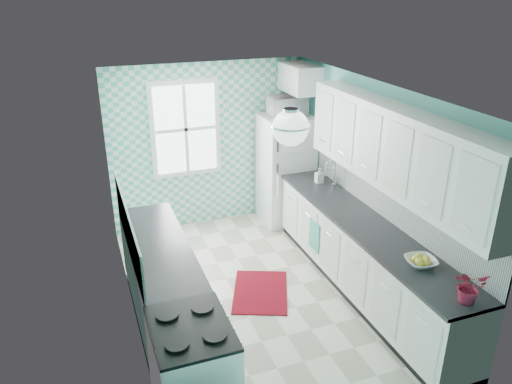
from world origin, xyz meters
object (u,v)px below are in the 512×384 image
object	(u,v)px
microwave	(287,106)
fruit_bowl	(421,262)
stove	(193,373)
sink	(323,189)
ceiling_light	(290,127)
potted_plant	(469,287)
fridge	(286,170)

from	to	relation	value
microwave	fruit_bowl	bearing A→B (deg)	90.53
stove	microwave	world-z (taller)	microwave
stove	sink	world-z (taller)	sink
ceiling_light	potted_plant	xyz separation A→B (m)	(1.20, -1.24, -1.23)
stove	fruit_bowl	size ratio (longest dim) A/B	3.25
fruit_bowl	potted_plant	xyz separation A→B (m)	(0.00, -0.65, 0.12)
stove	microwave	xyz separation A→B (m)	(2.31, 3.39, 1.34)
stove	potted_plant	xyz separation A→B (m)	(2.40, -0.44, 0.58)
fruit_bowl	stove	bearing A→B (deg)	-175.04
fridge	microwave	xyz separation A→B (m)	(0.00, 0.00, 1.00)
potted_plant	sink	bearing A→B (deg)	89.91
stove	potted_plant	size ratio (longest dim) A/B	3.19
microwave	sink	bearing A→B (deg)	93.97
ceiling_light	sink	distance (m)	2.39
sink	potted_plant	bearing A→B (deg)	-89.45
ceiling_light	fridge	xyz separation A→B (m)	(1.11, 2.59, -1.47)
ceiling_light	fridge	distance (m)	3.17
fruit_bowl	potted_plant	bearing A→B (deg)	-90.00
ceiling_light	stove	distance (m)	2.31
potted_plant	microwave	distance (m)	3.90
potted_plant	microwave	xyz separation A→B (m)	(-0.09, 3.83, 0.76)
ceiling_light	potted_plant	size ratio (longest dim) A/B	1.14
ceiling_light	potted_plant	world-z (taller)	ceiling_light
potted_plant	ceiling_light	bearing A→B (deg)	134.00
ceiling_light	sink	bearing A→B (deg)	51.67
potted_plant	microwave	world-z (taller)	microwave
sink	microwave	xyz separation A→B (m)	(-0.09, 1.06, 0.92)
ceiling_light	stove	world-z (taller)	ceiling_light
sink	fruit_bowl	size ratio (longest dim) A/B	1.76
fridge	microwave	world-z (taller)	microwave
stove	potted_plant	world-z (taller)	potted_plant
ceiling_light	fruit_bowl	size ratio (longest dim) A/B	1.16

